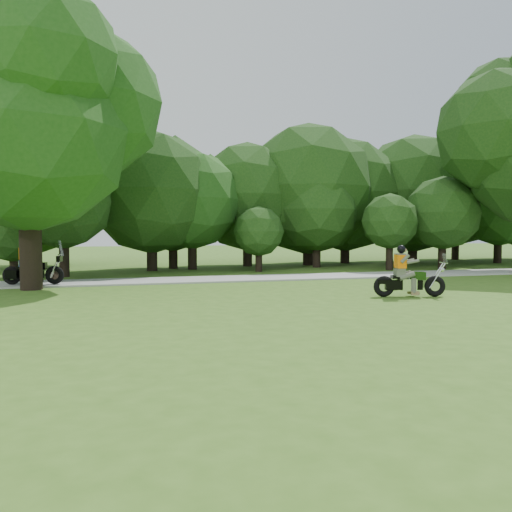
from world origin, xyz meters
name	(u,v)px	position (x,y,z in m)	size (l,w,h in m)	color
ground	(441,306)	(0.00, 0.00, 0.00)	(100.00, 100.00, 0.00)	#3A631C
walkway	(318,276)	(0.00, 8.00, 0.03)	(60.00, 2.20, 0.06)	#959591
tree_line	(302,198)	(1.82, 14.74, 3.66)	(40.54, 12.05, 7.66)	black
big_tree_west	(28,110)	(-10.54, 6.85, 5.76)	(8.64, 6.56, 9.96)	black
chopper_motorcycle	(406,278)	(0.13, 1.81, 0.55)	(2.06, 0.84, 1.49)	black
touring_motorcycle	(29,268)	(-10.73, 7.56, 0.62)	(2.03, 0.82, 1.55)	black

